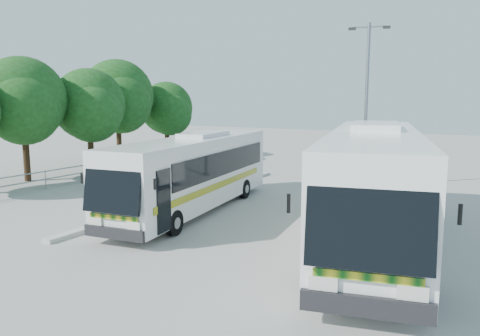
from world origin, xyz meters
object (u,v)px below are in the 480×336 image
Objects in this scene: tree_far_e at (167,108)px; coach_main at (194,171)px; tree_far_c at (90,105)px; tree_far_d at (118,96)px; tree_far_b at (23,100)px; coach_adjacent at (373,182)px; lamppost at (366,98)px.

coach_main is at bearing -47.98° from tree_far_e.
tree_far_c is 0.88× the size of tree_far_d.
tree_far_c is (0.89, 3.90, -0.31)m from tree_far_b.
tree_far_e is at bearing 124.34° from coach_main.
tree_far_c is at bearing 150.20° from coach_adjacent.
tree_far_c reaches higher than coach_adjacent.
coach_adjacent is (19.75, -1.65, -2.58)m from tree_far_b.
tree_far_e is 23.82m from coach_adjacent.
coach_adjacent is at bearing -16.41° from tree_far_c.
lamppost is at bearing 0.55° from tree_far_d.
tree_far_e is at bearing 153.98° from lamppost.
tree_far_e reaches higher than coach_main.
coach_main is at bearing -23.68° from tree_far_c.
tree_far_b is 0.62× the size of coach_main.
coach_adjacent is (19.36, -13.75, -1.90)m from tree_far_e.
tree_far_d is at bearing 107.83° from tree_far_c.
tree_far_d reaches higher than tree_far_c.
tree_far_b is 7.61m from tree_far_d.
tree_far_e reaches higher than coach_adjacent.
coach_adjacent is at bearing -84.70° from lamppost.
tree_far_e is 0.53× the size of coach_main.
tree_far_c is at bearing -72.17° from tree_far_d.
tree_far_d is (-1.19, 3.70, 0.56)m from tree_far_c.
tree_far_b is 1.07× the size of tree_far_c.
coach_adjacent is (18.85, -5.55, -2.27)m from tree_far_c.
tree_far_e is 0.45× the size of coach_adjacent.
tree_far_b is at bearing -87.77° from tree_far_d.
tree_far_e is 0.70× the size of lamppost.
tree_far_b is 18.63m from lamppost.
tree_far_b reaches higher than tree_far_c.
lamppost reaches higher than tree_far_e.
tree_far_c is 0.77× the size of lamppost.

